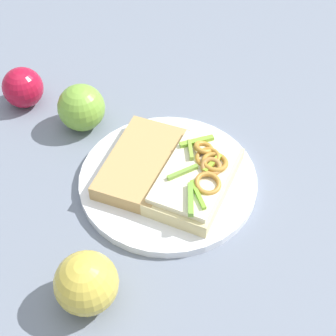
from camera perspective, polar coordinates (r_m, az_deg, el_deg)
ground_plane at (r=0.76m, az=-0.00°, el=-1.70°), size 2.00×2.00×0.00m
plate at (r=0.76m, az=-0.00°, el=-1.36°), size 0.26×0.26×0.01m
sandwich at (r=0.73m, az=3.14°, el=-1.08°), size 0.19×0.17×0.05m
bread_slice_side at (r=0.76m, az=-2.91°, el=0.54°), size 0.19×0.17×0.02m
apple_0 at (r=0.90m, az=-15.86°, el=8.62°), size 0.07×0.07×0.07m
apple_1 at (r=0.63m, az=-9.08°, el=-12.54°), size 0.11×0.11×0.08m
apple_2 at (r=0.84m, az=-9.62°, el=6.65°), size 0.08×0.08×0.08m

